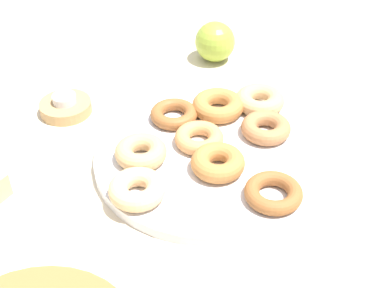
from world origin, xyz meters
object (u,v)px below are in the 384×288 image
(donut_0, at_px, (174,114))
(donut_8, at_px, (260,100))
(donut_2, at_px, (218,105))
(donut_7, at_px, (197,139))
(donut_5, at_px, (141,152))
(donut_6, at_px, (137,189))
(donut_3, at_px, (273,193))
(tealight, at_px, (64,99))
(donut_plate, at_px, (208,157))
(donut_1, at_px, (218,163))
(donut_4, at_px, (266,128))
(candle_holder, at_px, (66,107))
(apple, at_px, (215,42))

(donut_0, relative_size, donut_8, 0.94)
(donut_2, relative_size, donut_7, 1.13)
(donut_5, bearing_deg, donut_8, -86.14)
(donut_6, bearing_deg, donut_3, -123.14)
(donut_2, height_order, tealight, donut_2)
(donut_2, distance_m, tealight, 0.28)
(donut_plate, height_order, donut_1, donut_1)
(donut_7, bearing_deg, tealight, 31.69)
(donut_7, bearing_deg, donut_6, 112.23)
(donut_plate, relative_size, donut_5, 4.45)
(donut_0, relative_size, donut_1, 0.98)
(donut_1, xyz_separation_m, donut_8, (0.10, -0.16, 0.00))
(donut_0, relative_size, donut_4, 0.99)
(donut_plate, height_order, candle_holder, candle_holder)
(donut_5, height_order, donut_6, same)
(donut_8, xyz_separation_m, apple, (0.21, -0.05, 0.01))
(donut_2, bearing_deg, tealight, 52.60)
(apple, bearing_deg, donut_5, 127.82)
(donut_0, distance_m, donut_6, 0.20)
(donut_2, bearing_deg, candle_holder, 52.60)
(donut_7, bearing_deg, donut_plate, -171.83)
(tealight, height_order, apple, apple)
(apple, bearing_deg, donut_2, 147.51)
(donut_plate, relative_size, donut_1, 4.36)
(tealight, bearing_deg, donut_6, -179.80)
(donut_4, distance_m, donut_8, 0.08)
(donut_4, distance_m, donut_6, 0.25)
(donut_8, distance_m, apple, 0.22)
(candle_holder, bearing_deg, donut_2, -127.40)
(donut_0, relative_size, apple, 0.98)
(donut_3, distance_m, candle_holder, 0.42)
(donut_3, height_order, donut_7, donut_7)
(donut_5, distance_m, tealight, 0.22)
(candle_holder, bearing_deg, donut_1, -155.81)
(donut_2, height_order, candle_holder, donut_2)
(donut_0, height_order, donut_4, donut_4)
(donut_0, xyz_separation_m, donut_3, (-0.25, -0.02, 0.00))
(tealight, bearing_deg, donut_7, -148.31)
(donut_4, bearing_deg, donut_8, -30.26)
(donut_plate, distance_m, donut_7, 0.03)
(donut_3, bearing_deg, donut_1, 19.09)
(tealight, bearing_deg, candle_holder, 0.00)
(donut_1, bearing_deg, candle_holder, 24.19)
(donut_0, xyz_separation_m, donut_8, (-0.05, -0.15, 0.00))
(donut_0, distance_m, donut_4, 0.16)
(donut_0, xyz_separation_m, donut_6, (-0.14, 0.14, 0.00))
(donut_1, xyz_separation_m, tealight, (0.30, 0.13, -0.00))
(donut_1, distance_m, donut_7, 0.07)
(donut_0, height_order, donut_2, donut_2)
(donut_plate, xyz_separation_m, tealight, (0.25, 0.14, 0.02))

